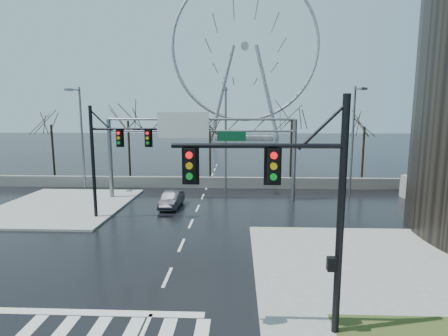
# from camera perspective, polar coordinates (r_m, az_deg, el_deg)

# --- Properties ---
(ground) EXTENTS (260.00, 260.00, 0.00)m
(ground) POSITION_cam_1_polar(r_m,az_deg,el_deg) (16.95, -9.23, -17.19)
(ground) COLOR black
(ground) RESTS_ON ground
(sidewalk_right_ext) EXTENTS (12.00, 10.00, 0.15)m
(sidewalk_right_ext) POSITION_cam_1_polar(r_m,az_deg,el_deg) (19.64, 23.08, -13.84)
(sidewalk_right_ext) COLOR gray
(sidewalk_right_ext) RESTS_ON ground
(sidewalk_far) EXTENTS (10.00, 12.00, 0.15)m
(sidewalk_far) POSITION_cam_1_polar(r_m,az_deg,el_deg) (31.31, -24.86, -5.63)
(sidewalk_far) COLOR gray
(sidewalk_far) RESTS_ON ground
(barrier_wall) EXTENTS (52.00, 0.50, 1.10)m
(barrier_wall) POSITION_cam_1_polar(r_m,az_deg,el_deg) (35.73, -2.86, -2.35)
(barrier_wall) COLOR slate
(barrier_wall) RESTS_ON ground
(signal_mast_near) EXTENTS (5.52, 0.41, 8.00)m
(signal_mast_near) POSITION_cam_1_polar(r_m,az_deg,el_deg) (11.34, 12.12, -4.19)
(signal_mast_near) COLOR black
(signal_mast_near) RESTS_ON ground
(signal_mast_far) EXTENTS (4.72, 0.41, 8.00)m
(signal_mast_far) POSITION_cam_1_polar(r_m,az_deg,el_deg) (25.68, -18.39, 2.56)
(signal_mast_far) COLOR black
(signal_mast_far) RESTS_ON ground
(sign_gantry) EXTENTS (16.36, 0.40, 7.60)m
(sign_gantry) POSITION_cam_1_polar(r_m,az_deg,el_deg) (30.19, -4.50, 4.48)
(sign_gantry) COLOR slate
(sign_gantry) RESTS_ON ground
(streetlight_left) EXTENTS (0.50, 2.55, 10.00)m
(streetlight_left) POSITION_cam_1_polar(r_m,az_deg,el_deg) (36.45, -22.44, 5.68)
(streetlight_left) COLOR slate
(streetlight_left) RESTS_ON ground
(streetlight_mid) EXTENTS (0.50, 2.55, 10.00)m
(streetlight_mid) POSITION_cam_1_polar(r_m,az_deg,el_deg) (33.15, 0.25, 6.10)
(streetlight_mid) COLOR slate
(streetlight_mid) RESTS_ON ground
(streetlight_right) EXTENTS (0.50, 2.55, 10.00)m
(streetlight_right) POSITION_cam_1_polar(r_m,az_deg,el_deg) (34.84, 20.49, 5.68)
(streetlight_right) COLOR slate
(streetlight_right) RESTS_ON ground
(tree_far_left) EXTENTS (3.50, 3.50, 7.00)m
(tree_far_left) POSITION_cam_1_polar(r_m,az_deg,el_deg) (44.37, -26.34, 5.44)
(tree_far_left) COLOR black
(tree_far_left) RESTS_ON ground
(tree_left) EXTENTS (3.75, 3.75, 7.50)m
(tree_left) POSITION_cam_1_polar(r_m,az_deg,el_deg) (40.35, -15.37, 6.37)
(tree_left) COLOR black
(tree_left) RESTS_ON ground
(tree_center) EXTENTS (3.25, 3.25, 6.50)m
(tree_center) POSITION_cam_1_polar(r_m,az_deg,el_deg) (39.62, -2.32, 5.47)
(tree_center) COLOR black
(tree_center) RESTS_ON ground
(tree_right) EXTENTS (3.90, 3.90, 7.80)m
(tree_right) POSITION_cam_1_polar(r_m,az_deg,el_deg) (38.88, 10.98, 6.80)
(tree_right) COLOR black
(tree_right) RESTS_ON ground
(tree_far_right) EXTENTS (3.40, 3.40, 6.80)m
(tree_far_right) POSITION_cam_1_polar(r_m,az_deg,el_deg) (41.35, 21.92, 5.32)
(tree_far_right) COLOR black
(tree_far_right) RESTS_ON ground
(ferris_wheel) EXTENTS (45.00, 6.00, 50.91)m
(ferris_wheel) POSITION_cam_1_polar(r_m,az_deg,el_deg) (111.54, 3.40, 18.31)
(ferris_wheel) COLOR gray
(ferris_wheel) RESTS_ON ground
(car) EXTENTS (1.56, 3.87, 1.25)m
(car) POSITION_cam_1_polar(r_m,az_deg,el_deg) (28.50, -8.55, -5.12)
(car) COLOR black
(car) RESTS_ON ground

